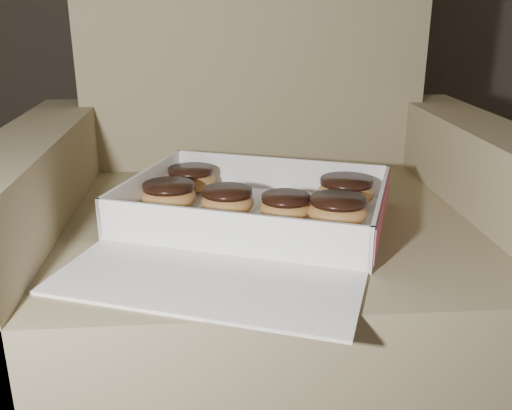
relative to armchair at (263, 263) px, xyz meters
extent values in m
cube|color=#8D815A|center=(0.00, -0.05, -0.09)|extent=(0.75, 0.75, 0.44)
cube|color=#8D815A|center=(0.00, 0.30, 0.40)|extent=(0.75, 0.15, 0.54)
cube|color=#8D815A|center=(-0.41, -0.05, -0.02)|extent=(0.13, 0.75, 0.58)
cube|color=#8D815A|center=(0.41, -0.05, -0.02)|extent=(0.13, 0.75, 0.58)
cube|color=white|center=(-0.02, -0.10, 0.13)|extent=(0.51, 0.45, 0.01)
cube|color=white|center=(0.03, 0.05, 0.17)|extent=(0.40, 0.16, 0.06)
cube|color=white|center=(-0.08, -0.24, 0.17)|extent=(0.40, 0.16, 0.06)
cube|color=white|center=(-0.22, -0.02, 0.17)|extent=(0.12, 0.30, 0.06)
cube|color=white|center=(0.17, -0.17, 0.17)|extent=(0.12, 0.30, 0.06)
cube|color=#CE5378|center=(0.18, -0.17, 0.17)|extent=(0.11, 0.29, 0.05)
cube|color=white|center=(-0.11, -0.33, 0.13)|extent=(0.45, 0.32, 0.01)
ellipsoid|color=#C38E44|center=(-0.14, 0.05, 0.16)|extent=(0.09, 0.09, 0.05)
cylinder|color=black|center=(-0.14, 0.05, 0.18)|extent=(0.09, 0.09, 0.01)
ellipsoid|color=#C38E44|center=(-0.07, -0.08, 0.16)|extent=(0.09, 0.09, 0.04)
cylinder|color=black|center=(-0.07, -0.08, 0.18)|extent=(0.09, 0.09, 0.01)
ellipsoid|color=#C38E44|center=(0.11, -0.15, 0.16)|extent=(0.10, 0.10, 0.05)
cylinder|color=black|center=(0.11, -0.15, 0.18)|extent=(0.09, 0.09, 0.01)
ellipsoid|color=#C38E44|center=(-0.17, -0.05, 0.16)|extent=(0.10, 0.10, 0.05)
cylinder|color=black|center=(-0.17, -0.05, 0.18)|extent=(0.09, 0.09, 0.01)
ellipsoid|color=#C38E44|center=(0.03, -0.12, 0.16)|extent=(0.09, 0.09, 0.04)
cylinder|color=black|center=(0.03, -0.12, 0.18)|extent=(0.08, 0.08, 0.01)
ellipsoid|color=#C38E44|center=(0.14, -0.06, 0.16)|extent=(0.10, 0.10, 0.05)
cylinder|color=black|center=(0.14, -0.06, 0.18)|extent=(0.09, 0.09, 0.01)
ellipsoid|color=black|center=(-0.21, -0.11, 0.14)|extent=(0.01, 0.01, 0.00)
ellipsoid|color=black|center=(0.07, -0.27, 0.14)|extent=(0.01, 0.01, 0.00)
ellipsoid|color=black|center=(0.10, -0.22, 0.14)|extent=(0.01, 0.01, 0.00)
camera|label=1|loc=(-0.10, -1.02, 0.49)|focal=40.00mm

